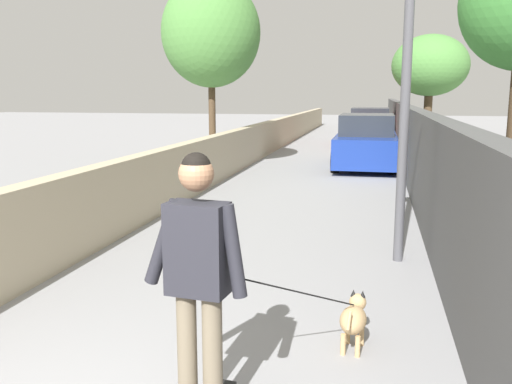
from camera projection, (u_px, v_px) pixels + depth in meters
ground_plane at (324, 167)px, 16.12m from camera, size 80.00×80.00×0.00m
wall_left at (229, 153)px, 14.59m from camera, size 48.00×0.30×1.13m
fence_right at (412, 144)px, 13.54m from camera, size 48.00×0.30×1.79m
tree_left_mid at (211, 33)px, 15.14m from camera, size 2.74×2.74×5.27m
tree_right_far at (430, 66)px, 19.69m from camera, size 2.72×2.72×4.21m
lamp_post at (408, 46)px, 6.63m from camera, size 0.36×0.36×3.88m
person_skateboarder at (198, 264)px, 3.44m from camera, size 0.26×0.72×1.70m
dog at (353, 318)px, 4.61m from camera, size 1.55×1.07×1.06m
car_near at (366, 143)px, 15.91m from camera, size 4.15×1.80×1.54m
car_far at (370, 128)px, 22.94m from camera, size 4.16×1.80×1.54m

